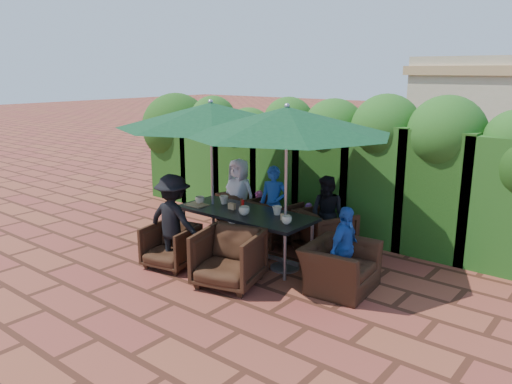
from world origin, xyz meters
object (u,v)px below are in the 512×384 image
Objects in this scene: dining_table at (245,216)px; chair_end_right at (340,259)px; chair_near_left at (171,244)px; chair_far_mid at (272,219)px; umbrella_right at (287,121)px; chair_near_right at (229,255)px; umbrella_left at (211,115)px; chair_far_right at (325,230)px; chair_far_left at (244,210)px.

dining_table is 1.79m from chair_end_right.
chair_far_mid is at bearing 63.37° from chair_near_left.
chair_end_right reaches higher than chair_far_mid.
umbrella_right reaches higher than chair_near_right.
dining_table is at bearing 179.81° from umbrella_right.
umbrella_left is 3.72× the size of chair_far_right.
chair_near_left is 0.74× the size of chair_end_right.
chair_near_right is at bearing 116.57° from chair_far_mid.
chair_far_left is 2.41m from chair_near_right.
chair_end_right reaches higher than chair_far_right.
dining_table is at bearing 102.60° from chair_near_right.
umbrella_right is at bearing 24.42° from chair_near_left.
umbrella_left is 1.50m from umbrella_right.
dining_table is 1.70m from umbrella_left.
chair_far_mid is 1.93m from chair_near_left.
chair_near_left is (0.26, -2.03, -0.04)m from chair_far_left.
chair_end_right is (2.49, -0.14, -1.79)m from umbrella_left.
chair_far_left is 0.99× the size of chair_far_right.
umbrella_left is 3.51× the size of chair_near_right.
umbrella_left is 2.12m from chair_near_left.
dining_table is at bearing 146.87° from chair_far_left.
dining_table is 3.13× the size of chair_near_left.
chair_near_left is (-1.54, -1.91, -0.05)m from chair_far_right.
umbrella_left is 3.09× the size of chair_end_right.
chair_end_right is at bearing 153.84° from chair_far_right.
chair_far_mid is 1.01× the size of chair_far_right.
chair_near_left is at bearing 113.43° from chair_far_left.
chair_far_right is 1.90m from chair_near_right.
chair_far_right is at bearing 39.69° from chair_near_left.
dining_table is at bearing -1.36° from umbrella_left.
chair_far_left is at bearing 61.36° from chair_end_right.
umbrella_right is at bearing 58.83° from chair_near_right.
chair_far_left is at bearing 148.39° from umbrella_right.
chair_far_mid is 0.96× the size of chair_near_right.
dining_table is at bearing 104.94° from chair_far_mid.
chair_far_right reaches higher than dining_table.
dining_table is 2.31× the size of chair_end_right.
umbrella_left is at bearing 179.25° from umbrella_right.
chair_far_left is 0.82× the size of chair_end_right.
umbrella_right reaches higher than chair_near_left.
chair_far_right is at bearing 34.48° from chair_end_right.
chair_end_right is at bearing -3.81° from dining_table.
chair_far_left is at bearing 99.13° from umbrella_left.
chair_near_left is at bearing -121.39° from dining_table.
chair_far_right is 1.13× the size of chair_near_left.
umbrella_left is at bearing 52.12° from chair_far_right.
umbrella_right is at bearing 143.78° from chair_far_mid.
chair_far_left is (-1.66, 1.02, -1.82)m from umbrella_right.
dining_table is 1.32m from chair_far_right.
chair_near_right is (0.51, -0.96, -0.25)m from dining_table.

